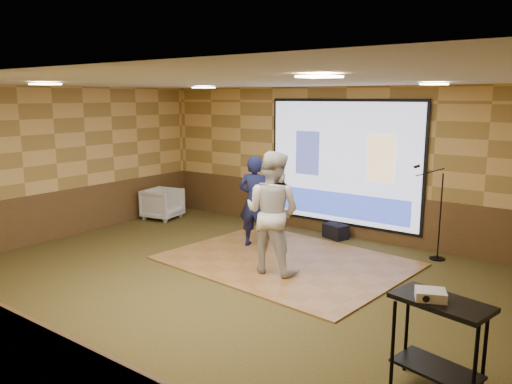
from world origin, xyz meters
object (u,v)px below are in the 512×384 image
Objects in this scene: dance_floor at (286,261)px; duffel_bag at (336,231)px; banquet_chair at (163,204)px; av_table at (440,328)px; projector_screen at (343,164)px; player_right at (272,212)px; projector at (431,295)px; player_left at (255,201)px; mic_stand at (436,231)px.

duffel_bag reaches higher than dance_floor.
banquet_chair is 4.11m from duffel_bag.
dance_floor is 4.11m from banquet_chair.
av_table is 1.20× the size of banquet_chair.
projector_screen is 0.85× the size of dance_floor.
player_right is 4.41m from banquet_chair.
projector reaches higher than dance_floor.
player_right is 3.56m from projector.
dance_floor is 2.28× the size of player_left.
av_table is at bearing 144.89° from player_right.
player_left is at bearing 158.80° from dance_floor.
player_left is 1.04× the size of mic_stand.
mic_stand is at bearing 40.16° from dance_floor.
av_table is (3.15, -1.78, -0.35)m from player_right.
projector is 7.92m from banquet_chair.
projector is at bearing -53.21° from duffel_bag.
player_right is at bearing -105.37° from mic_stand.
dance_floor is at bearing 119.72° from projector.
projector is (3.17, -2.41, 0.96)m from dance_floor.
projector is at bearing -152.23° from av_table.
av_table reaches higher than dance_floor.
projector_screen is at bearing 126.44° from av_table.
player_left is 1.88m from duffel_bag.
projector_screen is 2.51m from dance_floor.
player_left is 5.01m from av_table.
player_left reaches higher than projector.
dance_floor is at bearing 143.41° from player_left.
banquet_chair is at bearing 132.22° from projector.
projector_screen is 2.02× the size of mic_stand.
projector_screen reaches higher than av_table.
mic_stand is (-1.17, 4.10, -0.48)m from projector.
projector is 0.59× the size of duffel_bag.
dance_floor is at bearing -112.99° from banquet_chair.
player_left is at bearing -123.05° from duffel_bag.
av_table is 0.35m from projector.
banquet_chair reaches higher than dance_floor.
duffel_bag is (0.94, 1.45, -0.74)m from player_left.
projector_screen reaches higher than player_right.
banquet_chair is 1.67× the size of duffel_bag.
player_left reaches higher than dance_floor.
player_left reaches higher than mic_stand.
banquet_chair is (-7.16, 3.31, -0.62)m from projector.
projector_screen reaches higher than banquet_chair.
projector is 0.35× the size of banquet_chair.
banquet_chair is (-7.25, 3.27, -0.29)m from av_table.
mic_stand is (2.94, 1.32, -0.39)m from player_left.
projector_screen is at bearing -93.29° from player_right.
projector is (3.06, -1.83, -0.02)m from player_right.
projector_screen is 5.49m from projector.
mic_stand is at bearing 82.90° from projector.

